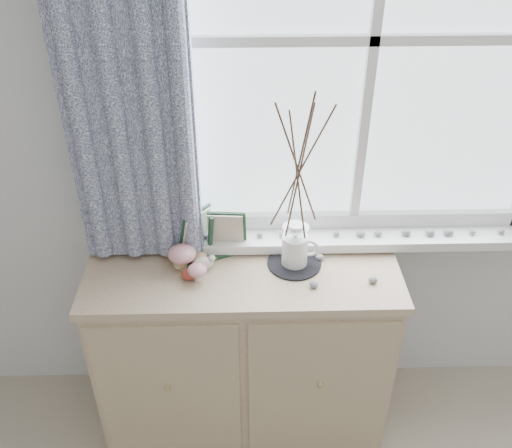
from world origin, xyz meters
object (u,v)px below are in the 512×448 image
toadstool_cluster (186,259)px  twig_pitcher (299,165)px  sideboard (244,350)px  botanical_book (210,237)px

toadstool_cluster → twig_pitcher: twig_pitcher is taller
sideboard → twig_pitcher: (0.20, 0.04, 0.86)m
botanical_book → toadstool_cluster: (-0.09, -0.08, -0.04)m
toadstool_cluster → twig_pitcher: 0.55m
toadstool_cluster → twig_pitcher: bearing=4.9°
twig_pitcher → botanical_book: bearing=-175.2°
sideboard → botanical_book: (-0.12, 0.09, 0.53)m
botanical_book → twig_pitcher: twig_pitcher is taller
sideboard → twig_pitcher: size_ratio=1.59×
toadstool_cluster → twig_pitcher: (0.41, 0.04, 0.37)m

